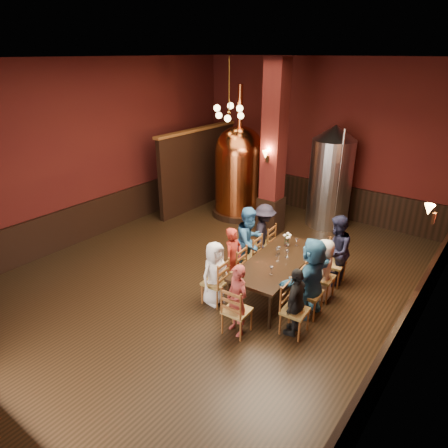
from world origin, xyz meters
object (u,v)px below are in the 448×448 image
Objects in this scene: dining_table at (278,263)px; person_2 at (249,242)px; copper_kettle at (239,170)px; rose_vase at (287,237)px; person_1 at (233,258)px; person_0 at (215,273)px; steel_vessel at (331,177)px.

dining_table is 0.92m from person_2.
person_2 is 0.42× the size of copper_kettle.
person_1 is at bearing -121.85° from rose_vase.
dining_table is 0.74m from rose_vase.
person_0 is 0.35× the size of copper_kettle.
copper_kettle is 1.34× the size of steel_vessel.
copper_kettle is at bearing 131.86° from dining_table.
dining_table is at bearing -27.81° from person_0.
dining_table is 0.91m from person_1.
person_2 reaches higher than dining_table.
copper_kettle is 2.62m from steel_vessel.
steel_vessel is at bearing -3.28° from person_1.
person_0 is 1.34m from person_2.
person_2 is at bearing 158.78° from dining_table.
person_1 is at bearing -172.40° from person_2.
dining_table is 1.31m from person_0.
person_1 is (-0.04, 0.67, 0.02)m from person_0.
copper_kettle reaches higher than person_1.
rose_vase is (0.65, 1.05, 0.27)m from person_1.
rose_vase is at bearing -81.64° from steel_vessel.
dining_table is at bearing -75.46° from rose_vase.
steel_vessel reaches higher than person_0.
person_1 is (-0.83, -0.38, -0.01)m from dining_table.
dining_table is 0.87× the size of steel_vessel.
copper_kettle reaches higher than rose_vase.
person_1 is 0.36× the size of copper_kettle.
steel_vessel reaches higher than person_2.
dining_table is 4.42m from copper_kettle.
dining_table is 1.81× the size of person_1.
person_2 is 0.56× the size of steel_vessel.
person_1 is at bearing -56.43° from copper_kettle.
person_2 is (-0.04, 0.66, 0.12)m from person_1.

